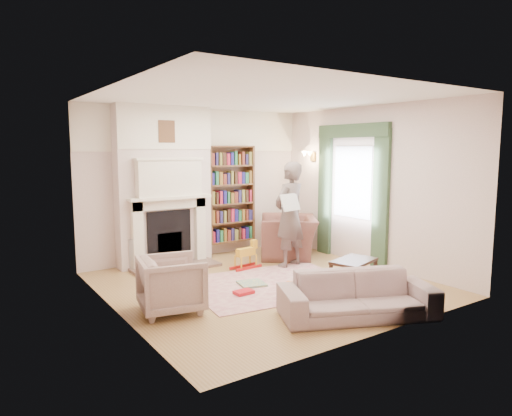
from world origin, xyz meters
TOP-DOWN VIEW (x-y plane):
  - floor at (0.00, 0.00)m, footprint 4.50×4.50m
  - ceiling at (0.00, 0.00)m, footprint 4.50×4.50m
  - wall_back at (0.00, 2.25)m, footprint 4.50×0.00m
  - wall_front at (0.00, -2.25)m, footprint 4.50×0.00m
  - wall_left at (-2.25, 0.00)m, footprint 0.00×4.50m
  - wall_right at (2.25, 0.00)m, footprint 0.00×4.50m
  - fireplace at (-0.75, 2.05)m, footprint 1.70×0.58m
  - bookcase at (0.65, 2.12)m, footprint 1.00×0.24m
  - window at (2.23, 0.40)m, footprint 0.02×0.90m
  - curtain_left at (2.20, -0.30)m, footprint 0.07×0.32m
  - curtain_right at (2.20, 1.10)m, footprint 0.07×0.32m
  - pelmet at (2.19, 0.40)m, footprint 0.09×1.70m
  - wall_sconce at (2.03, 1.50)m, footprint 0.20×0.24m
  - rug at (0.07, -0.06)m, footprint 2.67×2.19m
  - armchair_reading at (1.43, 1.26)m, footprint 1.53×1.56m
  - armchair_left at (-1.66, -0.30)m, footprint 0.91×0.89m
  - sofa at (0.16, -1.75)m, footprint 2.02×1.43m
  - man_reading at (0.98, 0.66)m, footprint 0.75×0.58m
  - newspaper at (0.83, 0.46)m, footprint 0.44×0.21m
  - coffee_table at (0.93, -0.93)m, footprint 0.80×0.64m
  - paraffin_heater at (-1.35, 1.90)m, footprint 0.32×0.32m
  - rocking_horse at (0.24, 0.93)m, footprint 0.57×0.28m
  - board_game at (-0.20, 0.07)m, footprint 0.45×0.45m
  - game_box_lid at (-0.54, -0.24)m, footprint 0.28×0.19m
  - comic_annuals at (0.23, -0.36)m, footprint 0.36×0.48m

SIDE VIEW (x-z plane):
  - floor at x=0.00m, z-range 0.00..0.00m
  - rug at x=0.07m, z-range 0.00..0.01m
  - comic_annuals at x=0.23m, z-range 0.01..0.03m
  - board_game at x=-0.20m, z-range 0.01..0.04m
  - game_box_lid at x=-0.54m, z-range 0.01..0.06m
  - coffee_table at x=0.93m, z-range 0.00..0.45m
  - rocking_horse at x=0.24m, z-range 0.00..0.49m
  - sofa at x=0.16m, z-range 0.00..0.55m
  - paraffin_heater at x=-1.35m, z-range 0.00..0.55m
  - armchair_left at x=-1.66m, z-range 0.00..0.71m
  - armchair_reading at x=1.43m, z-range 0.00..0.77m
  - man_reading at x=0.98m, z-range 0.00..1.84m
  - newspaper at x=0.83m, z-range 1.02..1.31m
  - bookcase at x=0.65m, z-range 0.25..2.10m
  - curtain_left at x=2.20m, z-range 0.00..2.40m
  - curtain_right at x=2.20m, z-range 0.00..2.40m
  - fireplace at x=-0.75m, z-range -0.01..2.79m
  - wall_back at x=0.00m, z-range -0.85..3.65m
  - wall_front at x=0.00m, z-range -0.85..3.65m
  - wall_left at x=-2.25m, z-range -0.85..3.65m
  - wall_right at x=2.25m, z-range -0.85..3.65m
  - window at x=2.23m, z-range 0.80..2.10m
  - wall_sconce at x=2.03m, z-range 1.78..2.02m
  - pelmet at x=2.19m, z-range 2.26..2.50m
  - ceiling at x=0.00m, z-range 2.80..2.80m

